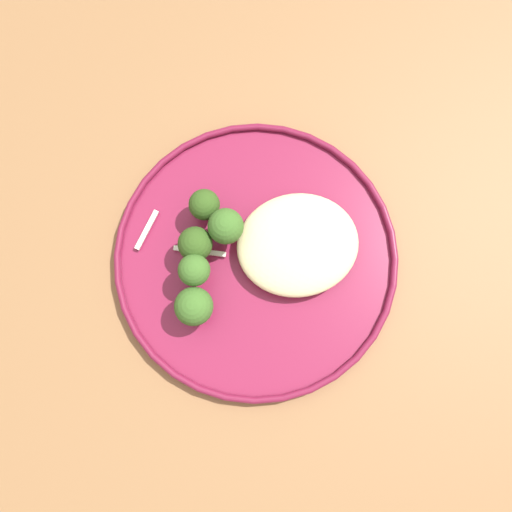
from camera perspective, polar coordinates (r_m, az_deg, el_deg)
ground at (r=1.32m, az=1.46°, el=-3.80°), size 6.00×6.00×0.00m
wooden_dining_table at (r=0.67m, az=2.88°, el=3.07°), size 1.40×1.00×0.74m
dinner_plate at (r=0.57m, az=-0.00°, el=-0.22°), size 0.29×0.29×0.02m
noodle_bed at (r=0.56m, az=4.66°, el=1.24°), size 0.12×0.11×0.03m
seared_scallop_left_edge at (r=0.56m, az=4.15°, el=1.85°), size 0.03×0.03×0.01m
seared_scallop_center_golden at (r=0.55m, az=5.19°, el=-2.09°), size 0.03×0.03×0.02m
seared_scallop_front_small at (r=0.57m, az=5.26°, el=3.58°), size 0.03×0.03×0.01m
seared_scallop_tilted_round at (r=0.56m, az=8.20°, el=1.43°), size 0.03×0.03×0.01m
broccoli_floret_left_leaning at (r=0.53m, az=-6.35°, el=-1.53°), size 0.03×0.03×0.05m
broccoli_floret_right_tilted at (r=0.54m, az=-3.13°, el=3.03°), size 0.04×0.04×0.06m
broccoli_floret_rear_charred at (r=0.53m, az=-6.42°, el=-5.19°), size 0.04×0.04×0.05m
broccoli_floret_front_edge at (r=0.55m, az=-5.33°, el=5.21°), size 0.03×0.03×0.05m
broccoli_floret_near_rim at (r=0.54m, az=-6.27°, el=1.22°), size 0.03×0.03×0.05m
onion_sliver_short_strip at (r=0.58m, az=-11.18°, el=2.67°), size 0.03×0.04×0.00m
onion_sliver_pale_crescent at (r=0.57m, az=-5.81°, el=0.49°), size 0.05×0.02×0.00m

